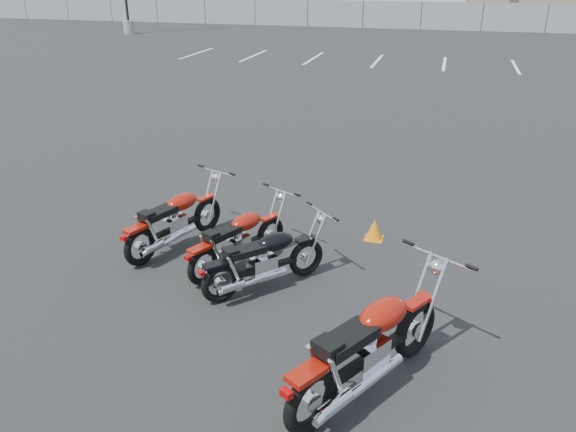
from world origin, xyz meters
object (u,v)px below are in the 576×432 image
(motorcycle_second_black, at_px, (265,260))
(motorcycle_third_red, at_px, (238,240))
(motorcycle_front_red, at_px, (175,220))
(motorcycle_rear_red, at_px, (369,347))

(motorcycle_second_black, relative_size, motorcycle_third_red, 0.88)
(motorcycle_front_red, bearing_deg, motorcycle_second_black, -25.00)
(motorcycle_front_red, distance_m, motorcycle_third_red, 1.19)
(motorcycle_front_red, height_order, motorcycle_rear_red, motorcycle_rear_red)
(motorcycle_front_red, relative_size, motorcycle_rear_red, 0.89)
(motorcycle_second_black, xyz_separation_m, motorcycle_third_red, (-0.54, 0.46, 0.00))
(motorcycle_front_red, height_order, motorcycle_second_black, motorcycle_front_red)
(motorcycle_third_red, bearing_deg, motorcycle_second_black, -40.44)
(motorcycle_front_red, xyz_separation_m, motorcycle_rear_red, (3.29, -2.39, 0.08))
(motorcycle_second_black, distance_m, motorcycle_third_red, 0.71)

